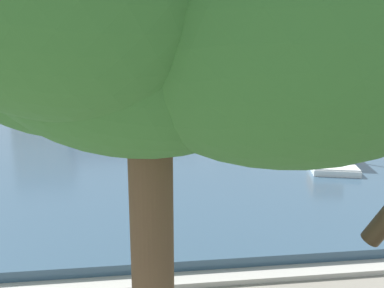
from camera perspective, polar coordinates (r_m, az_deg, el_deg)
The scene contains 11 objects.
harbor_water at distance 31.90m, azimuth -8.28°, elevation 3.42°, with size 81.25×47.68×0.36m, color #334C60.
quay_edge_coping at distance 8.79m, azimuth -11.31°, elevation -19.90°, with size 81.25×0.50×0.12m, color #ADA89E.
sailboat_yellow at distance 26.06m, azimuth 22.75°, elevation 1.14°, with size 3.64×8.17×5.59m.
sailboat_white at distance 19.08m, azimuth 18.92°, elevation -1.35°, with size 3.50×7.05×6.50m.
sailboat_black at distance 50.85m, azimuth 10.73°, elevation 6.73°, with size 3.15×9.59×5.84m.
sailboat_orange at distance 33.02m, azimuth 18.46°, elevation 3.91°, with size 2.04×7.67×9.14m.
shade_tree at distance 4.20m, azimuth -3.29°, elevation 17.39°, with size 5.88×4.98×6.62m.
townhouse_tall_gabled at distance 59.45m, azimuth -21.88°, elevation 12.68°, with size 7.59×6.38×13.26m.
townhouse_end_terrace at distance 58.95m, azimuth -13.71°, elevation 11.49°, with size 7.46×5.96×9.78m.
townhouse_narrow_midrow at distance 59.25m, azimuth -2.68°, elevation 11.19°, with size 6.41×6.12×8.52m.
townhouse_wide_warehouse at distance 62.87m, azimuth 5.94°, elevation 11.54°, with size 5.79×6.99×9.35m.
Camera 1 is at (0.71, -0.92, 4.61)m, focal length 35.73 mm.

